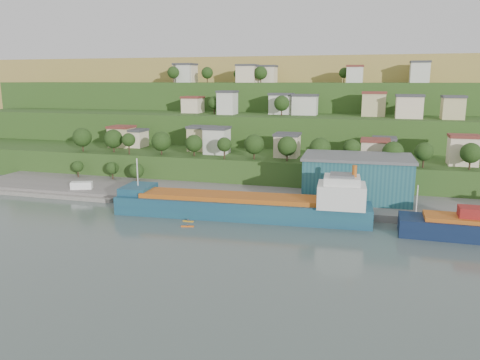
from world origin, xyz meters
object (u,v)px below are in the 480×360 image
(kayak_orange, at_px, (187,226))
(warehouse, at_px, (357,177))
(caravan, at_px, (82,187))
(cargo_ship_near, at_px, (249,207))

(kayak_orange, bearing_deg, warehouse, 25.24)
(kayak_orange, bearing_deg, caravan, 139.85)
(warehouse, relative_size, caravan, 4.81)
(cargo_ship_near, xyz_separation_m, caravan, (-57.96, 9.96, -0.07))
(cargo_ship_near, bearing_deg, warehouse, 34.02)
(cargo_ship_near, relative_size, kayak_orange, 20.95)
(warehouse, height_order, caravan, warehouse)
(caravan, bearing_deg, cargo_ship_near, -31.16)
(kayak_orange, bearing_deg, cargo_ship_near, 28.80)
(cargo_ship_near, relative_size, warehouse, 2.18)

